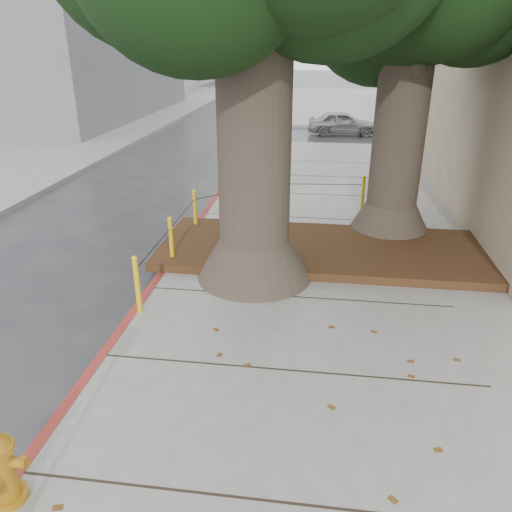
{
  "coord_description": "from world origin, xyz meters",
  "views": [
    {
      "loc": [
        0.82,
        -5.29,
        4.06
      ],
      "look_at": [
        -0.1,
        1.43,
        1.1
      ],
      "focal_mm": 35.0,
      "sensor_mm": 36.0,
      "label": 1
    }
  ],
  "objects": [
    {
      "name": "car_silver",
      "position": [
        1.59,
        18.31,
        0.53
      ],
      "size": [
        3.19,
        1.41,
        1.07
      ],
      "primitive_type": "imported",
      "rotation": [
        0.0,
        0.0,
        1.62
      ],
      "color": "#9B9B9F",
      "rests_on": "ground"
    },
    {
      "name": "planter_bed",
      "position": [
        0.9,
        3.9,
        0.23
      ],
      "size": [
        6.4,
        2.6,
        0.16
      ],
      "primitive_type": "cube",
      "color": "black",
      "rests_on": "sidewalk_main"
    },
    {
      "name": "fire_hydrant",
      "position": [
        -1.9,
        -2.3,
        0.55
      ],
      "size": [
        0.44,
        0.4,
        0.83
      ],
      "rotation": [
        0.0,
        0.0,
        0.08
      ],
      "color": "#B87712",
      "rests_on": "sidewalk_main"
    },
    {
      "name": "car_red",
      "position": [
        8.37,
        19.34,
        0.64
      ],
      "size": [
        3.95,
        1.54,
        1.28
      ],
      "primitive_type": "imported",
      "rotation": [
        0.0,
        0.0,
        1.62
      ],
      "color": "maroon",
      "rests_on": "ground"
    },
    {
      "name": "sidewalk_far",
      "position": [
        6.0,
        30.0,
        0.07
      ],
      "size": [
        16.0,
        20.0,
        0.15
      ],
      "primitive_type": "cube",
      "color": "slate",
      "rests_on": "ground"
    },
    {
      "name": "ground",
      "position": [
        0.0,
        0.0,
        0.0
      ],
      "size": [
        140.0,
        140.0,
        0.0
      ],
      "primitive_type": "plane",
      "color": "#28282B",
      "rests_on": "ground"
    },
    {
      "name": "car_dark",
      "position": [
        -10.34,
        17.15,
        0.65
      ],
      "size": [
        2.23,
        4.65,
        1.31
      ],
      "primitive_type": "imported",
      "rotation": [
        0.0,
        0.0,
        0.09
      ],
      "color": "black",
      "rests_on": "ground"
    },
    {
      "name": "bollard_ring",
      "position": [
        -0.87,
        4.38,
        0.66
      ],
      "size": [
        3.79,
        5.39,
        0.95
      ],
      "color": "yellow",
      "rests_on": "sidewalk_main"
    },
    {
      "name": "curb_red",
      "position": [
        -2.0,
        2.5,
        0.07
      ],
      "size": [
        0.14,
        26.0,
        0.16
      ],
      "primitive_type": "cube",
      "color": "maroon",
      "rests_on": "ground"
    }
  ]
}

